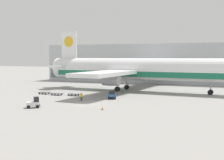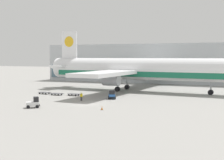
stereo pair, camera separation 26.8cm
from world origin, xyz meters
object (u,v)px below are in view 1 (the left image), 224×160
(baggage_dolly_third, at_px, (74,94))
(traffic_cone_near, at_px, (102,108))
(baggage_tug_foreground, at_px, (112,95))
(baggage_dolly_second, at_px, (57,94))
(baggage_tug_mid, at_px, (34,103))
(ground_crew_near, at_px, (81,96))
(airplane_main, at_px, (133,70))
(baggage_dolly_lead, at_px, (44,92))

(baggage_dolly_third, distance_m, traffic_cone_near, 21.62)
(baggage_tug_foreground, xyz_separation_m, baggage_dolly_second, (-15.17, 1.46, -0.49))
(baggage_tug_mid, xyz_separation_m, ground_crew_near, (3.97, 11.45, 0.15))
(baggage_tug_mid, distance_m, ground_crew_near, 12.12)
(baggage_tug_mid, bearing_deg, airplane_main, 37.13)
(baggage_tug_foreground, height_order, baggage_tug_mid, same)
(airplane_main, height_order, baggage_dolly_second, airplane_main)
(baggage_dolly_lead, xyz_separation_m, ground_crew_near, (14.32, -7.38, 0.63))
(airplane_main, distance_m, baggage_dolly_lead, 24.76)
(baggage_tug_foreground, distance_m, baggage_dolly_second, 15.24)
(baggage_dolly_third, bearing_deg, baggage_tug_mid, -79.28)
(baggage_tug_mid, distance_m, traffic_cone_near, 12.93)
(airplane_main, relative_size, ground_crew_near, 33.33)
(baggage_dolly_lead, bearing_deg, ground_crew_near, -22.05)
(baggage_tug_mid, xyz_separation_m, baggage_dolly_lead, (-10.35, 18.84, -0.49))
(airplane_main, distance_m, baggage_tug_foreground, 18.26)
(baggage_tug_mid, bearing_deg, baggage_tug_foreground, 22.40)
(baggage_tug_mid, xyz_separation_m, traffic_cone_near, (12.67, 2.51, -0.51))
(baggage_tug_mid, relative_size, baggage_dolly_lead, 0.74)
(baggage_tug_foreground, bearing_deg, baggage_dolly_second, -119.46)
(airplane_main, relative_size, baggage_tug_foreground, 20.77)
(baggage_tug_mid, height_order, baggage_dolly_second, baggage_tug_mid)
(airplane_main, distance_m, traffic_cone_near, 32.33)
(ground_crew_near, bearing_deg, traffic_cone_near, -53.43)
(baggage_dolly_second, height_order, baggage_dolly_third, same)
(baggage_dolly_lead, height_order, baggage_dolly_third, same)
(airplane_main, relative_size, baggage_dolly_third, 15.46)
(baggage_tug_mid, height_order, baggage_dolly_lead, baggage_tug_mid)
(airplane_main, bearing_deg, baggage_tug_mid, -99.06)
(baggage_dolly_second, height_order, ground_crew_near, ground_crew_near)
(airplane_main, relative_size, baggage_dolly_second, 15.46)
(baggage_tug_mid, relative_size, traffic_cone_near, 3.72)
(airplane_main, xyz_separation_m, ground_crew_near, (-4.41, -22.63, -4.82))
(ground_crew_near, bearing_deg, baggage_dolly_lead, 145.06)
(baggage_dolly_lead, xyz_separation_m, baggage_dolly_second, (4.16, -0.87, 0.00))
(baggage_tug_foreground, xyz_separation_m, traffic_cone_near, (3.69, -14.00, -0.51))
(baggage_dolly_lead, bearing_deg, baggage_tug_mid, -55.98)
(baggage_tug_foreground, relative_size, traffic_cone_near, 3.73)
(baggage_tug_foreground, xyz_separation_m, baggage_tug_mid, (-8.98, -16.51, 0.00))
(baggage_dolly_second, bearing_deg, baggage_dolly_lead, 173.46)
(baggage_dolly_third, bearing_deg, baggage_dolly_second, -166.76)
(baggage_dolly_lead, distance_m, baggage_dolly_third, 8.57)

